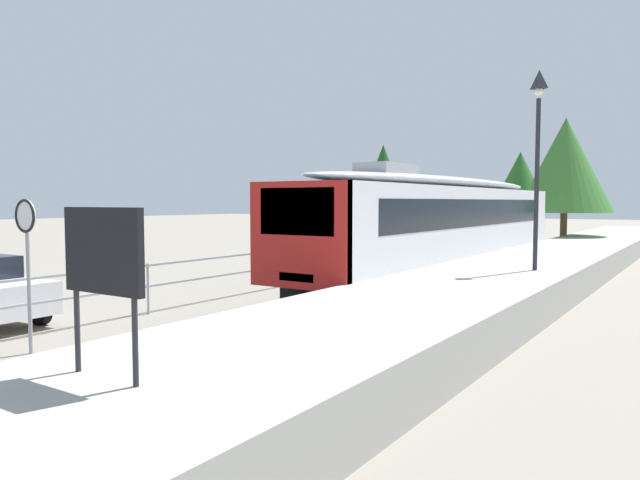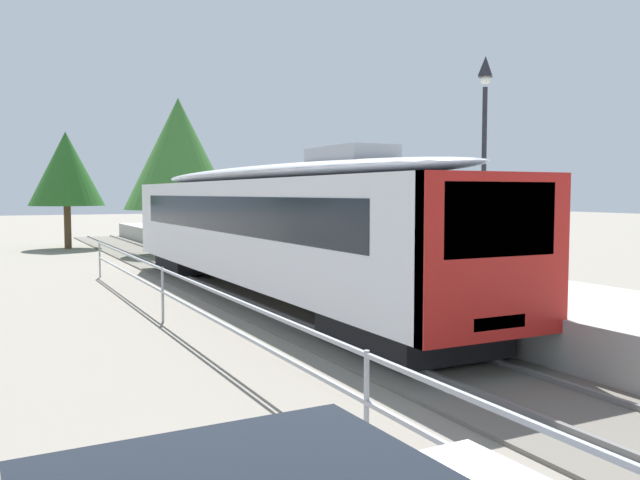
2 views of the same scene
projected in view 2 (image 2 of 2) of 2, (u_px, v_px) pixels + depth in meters
The scene contains 8 objects.
ground_plane at pixel (165, 314), 16.23m from camera, with size 160.00×160.00×0.00m, color gray.
track_rails at pixel (279, 303), 17.58m from camera, with size 3.20×60.00×0.14m.
commuter_train at pixel (269, 222), 18.04m from camera, with size 2.82×18.32×3.74m.
station_platform at pixel (384, 280), 19.02m from camera, with size 3.90×60.00×0.90m, color #A8A59E.
platform_lamp_mid_platform at pixel (485, 123), 16.38m from camera, with size 0.34×0.34×5.35m.
carpark_fence at pixel (367, 382), 7.13m from camera, with size 0.06×36.06×1.25m.
tree_behind_station_far at pixel (179, 154), 30.87m from camera, with size 5.03×5.03×7.29m.
tree_distant_left at pixel (66, 169), 34.96m from camera, with size 3.84×3.84×6.12m.
Camera 2 is at (-6.91, 5.97, 2.92)m, focal length 37.60 mm.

